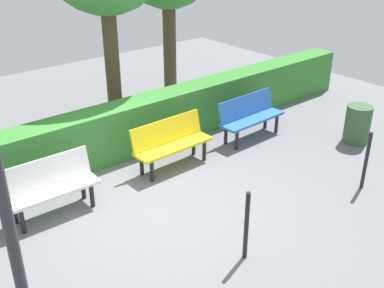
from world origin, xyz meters
The scene contains 8 objects.
ground_plane centered at (0.00, 0.00, 0.00)m, with size 16.00×16.00×0.00m, color slate.
bench_blue centered at (-2.99, -0.72, 0.48)m, with size 1.50×0.51×0.86m.
bench_yellow centered at (-1.03, -0.76, 0.48)m, with size 1.49×0.49×0.86m.
bench_white centered at (1.25, -0.73, 0.48)m, with size 1.39×0.49×0.86m.
hedge_row centered at (-0.95, -1.70, 0.50)m, with size 11.48×0.58×0.99m, color #387F33.
railing_post_near centered at (-3.00, 1.85, 0.50)m, with size 0.06×0.06×1.00m, color black.
railing_post_mid centered at (-0.24, 1.85, 0.50)m, with size 0.06×0.06×1.00m, color black.
trash_bin centered at (-4.46, 0.79, 0.38)m, with size 0.50×0.50×0.76m, color #385938.
Camera 1 is at (3.38, 5.12, 4.02)m, focal length 43.27 mm.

